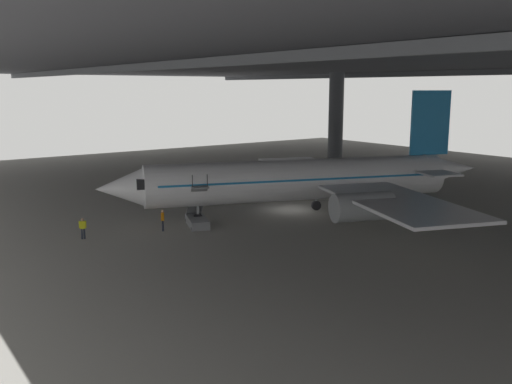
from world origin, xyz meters
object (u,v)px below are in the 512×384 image
(airplane_main, at_px, (306,180))
(boarding_stairs, at_px, (197,217))
(crew_worker_near_nose, at_px, (83,227))
(crew_worker_by_stairs, at_px, (163,219))

(airplane_main, xyz_separation_m, boarding_stairs, (-2.88, -9.45, -2.67))
(airplane_main, distance_m, crew_worker_near_nose, 19.26)
(boarding_stairs, relative_size, crew_worker_by_stairs, 2.61)
(airplane_main, relative_size, crew_worker_by_stairs, 19.48)
(airplane_main, xyz_separation_m, crew_worker_by_stairs, (-3.05, -12.55, -2.38))
(boarding_stairs, distance_m, crew_worker_by_stairs, 3.12)
(crew_worker_by_stairs, bearing_deg, crew_worker_near_nose, -103.31)
(crew_worker_near_nose, relative_size, crew_worker_by_stairs, 0.93)
(airplane_main, relative_size, boarding_stairs, 7.47)
(crew_worker_near_nose, distance_m, crew_worker_by_stairs, 6.19)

